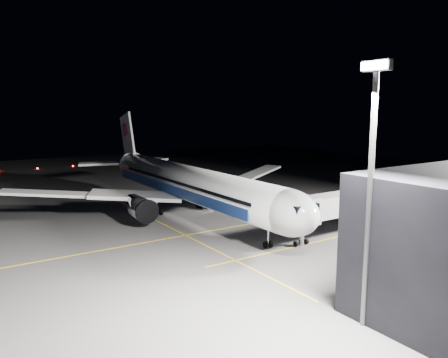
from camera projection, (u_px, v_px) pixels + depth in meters
ground at (189, 215)px, 71.35m from camera, size 200.00×200.00×0.00m
guide_line_main at (222, 229)px, 63.10m from camera, size 0.25×80.00×0.01m
guide_line_cross at (155, 220)px, 68.10m from camera, size 70.00×0.25×0.01m
guide_line_side at (333, 238)px, 58.62m from camera, size 0.25×40.00×0.01m
airliner at (185, 183)px, 71.42m from camera, size 61.48×54.22×16.64m
jet_bridge at (374, 198)px, 62.26m from camera, size 3.60×34.40×6.30m
floodlight_mast_south at (371, 173)px, 33.12m from camera, size 2.40×0.67×20.70m
taxiway_lights at (73, 166)px, 130.71m from camera, size 0.44×60.44×0.44m
service_truck at (369, 284)px, 39.23m from camera, size 5.83×2.76×2.93m
baggage_tug at (228, 204)px, 75.82m from camera, size 2.55×2.15×1.70m
safety_cone_a at (219, 206)px, 76.24m from camera, size 0.46×0.46×0.69m
safety_cone_b at (275, 209)px, 74.61m from camera, size 0.37×0.37×0.56m
safety_cone_c at (240, 210)px, 73.33m from camera, size 0.42×0.42×0.63m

